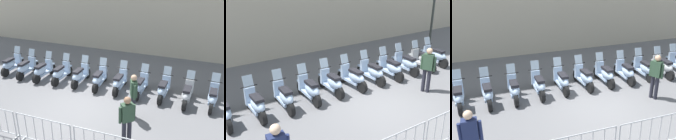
# 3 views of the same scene
# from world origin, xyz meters

# --- Properties ---
(ground_plane) EXTENTS (120.00, 120.00, 0.00)m
(ground_plane) POSITION_xyz_m (0.00, 0.00, 0.00)
(ground_plane) COLOR slate
(motorcycle_1) EXTENTS (0.56, 1.72, 1.24)m
(motorcycle_1) POSITION_xyz_m (-3.88, 1.78, 0.45)
(motorcycle_1) COLOR black
(motorcycle_1) RESTS_ON ground
(motorcycle_2) EXTENTS (0.56, 1.72, 1.24)m
(motorcycle_2) POSITION_xyz_m (-2.92, 1.80, 0.45)
(motorcycle_2) COLOR black
(motorcycle_2) RESTS_ON ground
(motorcycle_3) EXTENTS (0.56, 1.72, 1.24)m
(motorcycle_3) POSITION_xyz_m (-1.95, 1.85, 0.45)
(motorcycle_3) COLOR black
(motorcycle_3) RESTS_ON ground
(motorcycle_4) EXTENTS (0.56, 1.72, 1.24)m
(motorcycle_4) POSITION_xyz_m (-0.98, 1.92, 0.45)
(motorcycle_4) COLOR black
(motorcycle_4) RESTS_ON ground
(motorcycle_5) EXTENTS (0.56, 1.73, 1.24)m
(motorcycle_5) POSITION_xyz_m (-0.01, 1.92, 0.45)
(motorcycle_5) COLOR black
(motorcycle_5) RESTS_ON ground
(motorcycle_6) EXTENTS (0.56, 1.72, 1.24)m
(motorcycle_6) POSITION_xyz_m (0.96, 1.94, 0.45)
(motorcycle_6) COLOR black
(motorcycle_6) RESTS_ON ground
(motorcycle_7) EXTENTS (0.56, 1.72, 1.24)m
(motorcycle_7) POSITION_xyz_m (1.92, 1.89, 0.45)
(motorcycle_7) COLOR black
(motorcycle_7) RESTS_ON ground
(motorcycle_8) EXTENTS (0.56, 1.72, 1.24)m
(motorcycle_8) POSITION_xyz_m (2.89, 1.94, 0.45)
(motorcycle_8) COLOR black
(motorcycle_8) RESTS_ON ground
(motorcycle_9) EXTENTS (0.56, 1.72, 1.24)m
(motorcycle_9) POSITION_xyz_m (3.86, 1.85, 0.45)
(motorcycle_9) COLOR black
(motorcycle_9) RESTS_ON ground
(motorcycle_10) EXTENTS (0.56, 1.72, 1.24)m
(motorcycle_10) POSITION_xyz_m (4.82, 1.96, 0.45)
(motorcycle_10) COLOR black
(motorcycle_10) RESTS_ON ground
(barrier_segment_2) EXTENTS (1.94, 0.45, 1.07)m
(barrier_segment_2) POSITION_xyz_m (0.02, -2.45, 0.52)
(barrier_segment_2) COLOR #B2B5B7
(barrier_segment_2) RESTS_ON ground
(officer_mid_plaza) EXTENTS (0.35, 0.51, 1.73)m
(officer_mid_plaza) POSITION_xyz_m (2.11, 0.15, 0.98)
(officer_mid_plaza) COLOR #23232D
(officer_mid_plaza) RESTS_ON ground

